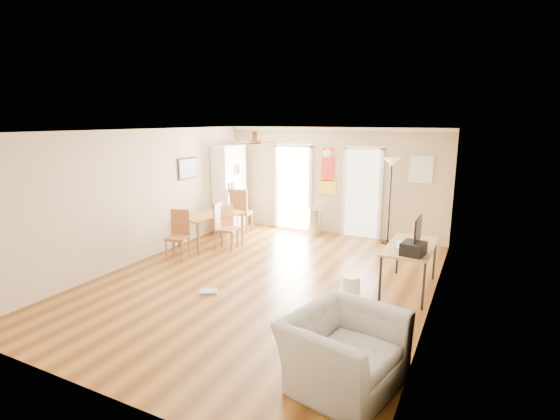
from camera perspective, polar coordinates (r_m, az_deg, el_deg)
The scene contains 30 objects.
floor at distance 7.44m, azimuth -2.08°, elevation -9.58°, with size 7.00×7.00×0.00m, color brown.
ceiling at distance 6.91m, azimuth -2.25°, elevation 10.86°, with size 5.50×7.00×0.00m, color silver, non-canonical shape.
wall_back at distance 10.23m, azimuth 7.25°, elevation 3.93°, with size 5.50×0.04×2.60m, color beige, non-canonical shape.
wall_front at distance 4.43m, azimuth -24.51°, elevation -8.26°, with size 5.50×0.04×2.60m, color beige, non-canonical shape.
wall_left at distance 8.69m, azimuth -18.31°, elevation 1.93°, with size 0.04×7.00×2.60m, color beige, non-canonical shape.
wall_right at distance 6.27m, azimuth 20.54°, elevation -2.09°, with size 0.04×7.00×2.60m, color beige, non-canonical shape.
crown_molding at distance 6.91m, azimuth -2.25°, elevation 10.53°, with size 5.50×7.00×0.08m, color white, non-canonical shape.
kitchen_doorway at distance 10.64m, azimuth 1.84°, elevation 2.98°, with size 0.90×0.10×2.10m, color white, non-canonical shape.
bathroom_doorway at distance 10.03m, azimuth 11.23°, elevation 2.18°, with size 0.80×0.10×2.10m, color white, non-canonical shape.
wall_decal at distance 10.22m, azimuth 6.59°, elevation 5.35°, with size 0.46×0.03×1.10m, color red.
ac_grille at distance 9.68m, azimuth 18.84°, elevation 5.29°, with size 0.50×0.04×0.60m, color white.
framed_poster at distance 9.66m, azimuth -12.54°, elevation 5.64°, with size 0.04×0.66×0.48m, color black.
ceiling_fan at distance 6.65m, azimuth -3.49°, elevation 9.33°, with size 1.24×1.24×0.20m, color #593819, non-canonical shape.
bookshelf at distance 10.70m, azimuth -6.98°, elevation 3.07°, with size 0.43×0.96×2.14m, color white, non-canonical shape.
dining_table at distance 9.57m, azimuth -9.40°, elevation -2.55°, with size 0.83×1.38×0.69m, color #A97836, non-canonical shape.
dining_chair_right_a at distance 9.24m, azimuth -6.67°, elevation -2.29°, with size 0.38×0.38×0.92m, color #9B6532, non-canonical shape.
dining_chair_right_b at distance 9.06m, azimuth -7.38°, elevation -2.28°, with size 0.42×0.42×1.01m, color #93602F, non-canonical shape.
dining_chair_near at distance 8.67m, azimuth -13.95°, elevation -3.36°, with size 0.40×0.40×0.97m, color brown, non-canonical shape.
dining_chair_far at distance 10.45m, azimuth -5.30°, elevation -0.03°, with size 0.45×0.45×1.10m, color #A36A34, non-canonical shape.
trash_can at distance 10.21m, azimuth 4.82°, elevation -1.64°, with size 0.29×0.29×0.64m, color #ABABAD.
torchiere_lamp at distance 9.63m, azimuth 14.85°, elevation 1.13°, with size 0.37×0.37×1.95m, color black, non-canonical shape.
computer_desk at distance 7.22m, azimuth 17.34°, elevation -7.59°, with size 0.72×1.44×0.77m, color tan, non-canonical shape.
imac at distance 6.76m, azimuth 18.40°, elevation -3.22°, with size 0.08×0.57×0.54m, color black, non-canonical shape.
keyboard at distance 7.05m, azimuth 16.31°, elevation -4.64°, with size 0.14×0.44×0.02m, color white.
printer at distance 6.61m, azimuth 17.87°, elevation -5.06°, with size 0.32×0.38×0.19m, color black.
orange_bottle at distance 7.73m, azimuth 18.10°, elevation -2.41°, with size 0.08×0.08×0.24m, color orange.
wastebasket_a at distance 6.86m, azimuth 9.74°, elevation -10.23°, with size 0.29×0.29×0.33m, color white.
wastebasket_b at distance 6.06m, azimuth 11.07°, elevation -13.63°, with size 0.25×0.25×0.29m, color silver.
floor_cloth at distance 7.02m, azimuth -9.79°, elevation -10.98°, with size 0.27×0.21×0.04m, color gray.
armchair at distance 4.67m, azimuth 8.74°, elevation -18.61°, with size 1.19×1.04×0.77m, color #AAAAA5.
Camera 1 is at (3.30, -6.07, 2.77)m, focal length 26.59 mm.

